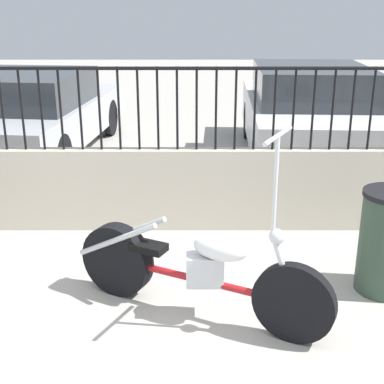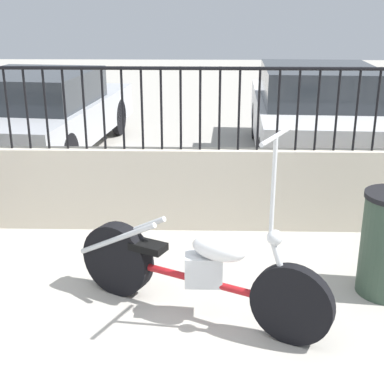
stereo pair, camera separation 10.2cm
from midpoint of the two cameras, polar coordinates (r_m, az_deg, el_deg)
ground_plane at (r=3.79m, az=-7.66°, el=-17.80°), size 40.00×40.00×0.00m
low_wall at (r=5.64m, az=-4.82°, el=0.30°), size 9.32×0.18×0.87m
fence_railing at (r=5.39m, az=-5.13°, el=10.25°), size 9.32×0.04×0.83m
motorcycle_red at (r=4.12m, az=-1.20°, el=-8.15°), size 1.94×1.07×1.50m
car_silver at (r=8.81m, az=-16.90°, el=8.09°), size 2.34×4.41×1.29m
car_white at (r=8.28m, az=12.03°, el=8.21°), size 1.95×4.24×1.43m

